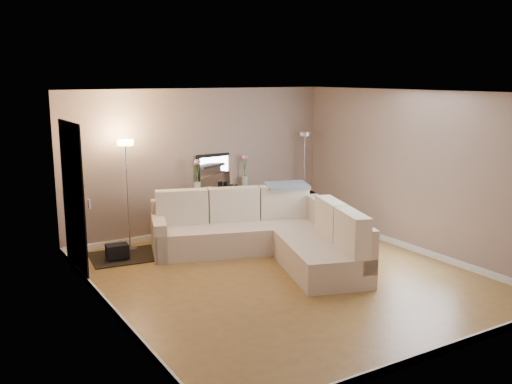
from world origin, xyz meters
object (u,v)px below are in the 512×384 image
floor_lamp_unlit (304,159)px  sectional_sofa (268,233)px  console_table (218,211)px  floor_lamp_lit (127,173)px

floor_lamp_unlit → sectional_sofa: bearing=-139.7°
console_table → floor_lamp_unlit: bearing=-3.1°
sectional_sofa → floor_lamp_unlit: 2.49m
sectional_sofa → console_table: (-0.06, 1.60, 0.05)m
console_table → floor_lamp_lit: floor_lamp_lit is taller
sectional_sofa → floor_lamp_unlit: bearing=40.3°
sectional_sofa → console_table: bearing=92.1°
console_table → floor_lamp_unlit: floor_lamp_unlit is taller
floor_lamp_unlit → floor_lamp_lit: bearing=-178.8°
sectional_sofa → floor_lamp_lit: 2.46m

